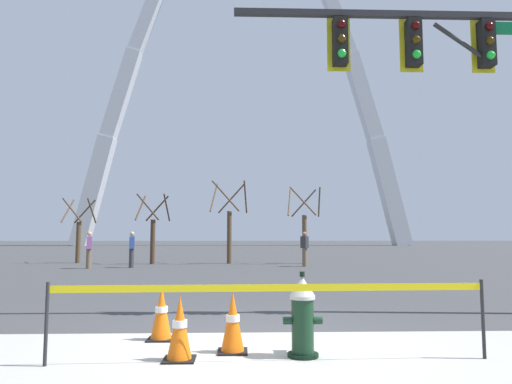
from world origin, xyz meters
The scene contains 15 objects.
ground_plane centered at (0.00, 0.00, 0.00)m, with size 240.00×240.00×0.00m, color #3D3D3F.
fire_hydrant centered at (0.51, -0.98, 0.47)m, with size 0.46×0.48×0.99m.
caution_tape_barrier centered at (0.12, -1.21, 0.62)m, with size 4.95×0.19×0.91m.
traffic_cone_by_hydrant centered at (-1.30, -0.05, 0.36)m, with size 0.36×0.36×0.73m.
traffic_cone_mid_sidewalk centered at (-0.91, -1.10, 0.36)m, with size 0.36×0.36×0.73m.
traffic_cone_curb_edge centered at (-0.32, -0.76, 0.36)m, with size 0.36×0.36×0.73m.
traffic_signal_gantry centered at (4.09, 1.84, 4.27)m, with size 6.42×0.44×6.00m.
monument_arch centered at (0.00, 59.02, 23.55)m, with size 47.85×2.26×54.31m.
tree_far_left centered at (-8.69, 17.95, 1.49)m, with size 1.56×1.57×3.35m.
tree_left_mid centered at (-4.66, 17.00, 1.55)m, with size 1.62×1.63×3.49m.
tree_center_left centered at (-0.82, 17.23, 1.86)m, with size 1.93×1.94×4.18m.
tree_center_right centered at (3.01, 17.06, 1.72)m, with size 1.79×1.80×3.86m.
pedestrian_walking_left centered at (-6.78, 13.80, 0.82)m, with size 0.30×0.39×1.59m.
pedestrian_standing_center centered at (2.70, 14.82, 0.82)m, with size 0.37×0.39×1.59m.
pedestrian_walking_right centered at (-5.06, 14.29, 0.82)m, with size 0.29×0.38×1.59m.
Camera 1 is at (-0.22, -6.51, 1.41)m, focal length 32.48 mm.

